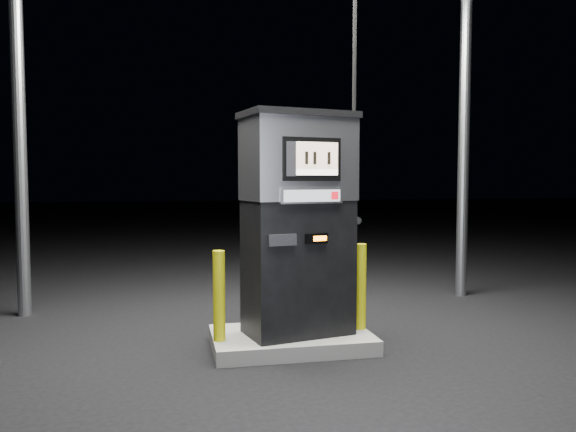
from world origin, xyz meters
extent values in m
plane|color=black|center=(0.00, 0.00, 0.00)|extent=(80.00, 80.00, 0.00)
cube|color=slate|center=(0.00, 0.00, 0.07)|extent=(1.60, 1.00, 0.15)
cylinder|color=gray|center=(-3.00, 2.00, 2.25)|extent=(0.16, 0.16, 4.50)
cylinder|color=gray|center=(3.00, 2.00, 2.25)|extent=(0.16, 0.16, 4.50)
cube|color=black|center=(0.06, -0.02, 0.83)|extent=(1.13, 0.79, 1.35)
cube|color=#A9A9B0|center=(0.06, -0.02, 1.91)|extent=(1.15, 0.82, 0.81)
cube|color=black|center=(0.06, -0.02, 2.34)|extent=(1.20, 0.87, 0.06)
cube|color=black|center=(0.13, -0.33, 1.90)|extent=(0.60, 0.16, 0.41)
cube|color=#CCB294|center=(0.18, -0.34, 1.93)|extent=(0.43, 0.10, 0.26)
cube|color=white|center=(0.18, -0.34, 1.78)|extent=(0.43, 0.10, 0.05)
cube|color=#A9A9B0|center=(0.13, -0.33, 1.55)|extent=(0.64, 0.17, 0.15)
cube|color=#A6A8AE|center=(0.13, -0.35, 1.55)|extent=(0.58, 0.13, 0.11)
cube|color=red|center=(0.36, -0.30, 1.55)|extent=(0.07, 0.02, 0.08)
cube|color=black|center=(0.18, -0.32, 1.14)|extent=(0.24, 0.07, 0.10)
cube|color=orange|center=(0.21, -0.32, 1.14)|extent=(0.14, 0.03, 0.05)
cube|color=black|center=(-0.17, -0.39, 1.14)|extent=(0.28, 0.08, 0.11)
cube|color=black|center=(0.62, 0.09, 1.28)|extent=(0.15, 0.21, 0.27)
cylinder|color=gray|center=(0.68, 0.11, 1.28)|extent=(0.12, 0.25, 0.08)
cylinder|color=black|center=(0.67, 0.05, 3.09)|extent=(0.05, 0.05, 3.35)
cylinder|color=#CCCB0B|center=(-0.74, -0.13, 0.59)|extent=(0.13, 0.13, 0.88)
cylinder|color=#CCCB0B|center=(0.74, 0.01, 0.60)|extent=(0.14, 0.14, 0.89)
camera|label=1|loc=(-1.19, -5.50, 1.71)|focal=35.00mm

